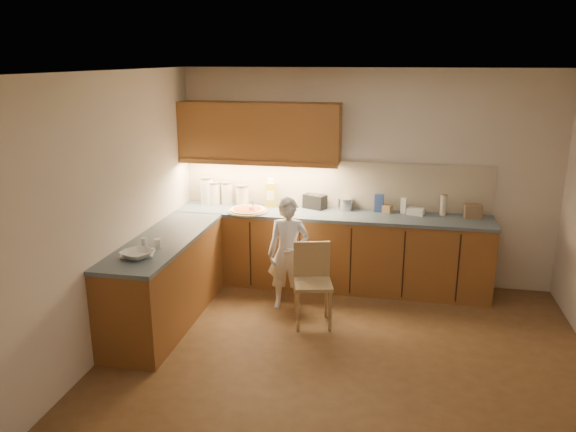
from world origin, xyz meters
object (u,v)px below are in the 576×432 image
Objects in this scene: pizza_on_board at (248,210)px; child at (288,254)px; toaster at (315,201)px; wooden_chair at (312,278)px; oil_jug at (271,194)px.

child reaches higher than pizza_on_board.
pizza_on_board is 0.38× the size of child.
toaster is (0.76, 0.33, 0.07)m from pizza_on_board.
pizza_on_board is 0.56× the size of wooden_chair.
child reaches higher than wooden_chair.
toaster is (0.55, 0.02, -0.08)m from oil_jug.
wooden_chair is at bearing -57.79° from toaster.
oil_jug is 0.55m from toaster.
child is 0.99m from toaster.
child is 0.46m from wooden_chair.
pizza_on_board is 1.35× the size of oil_jug.
wooden_chair is at bearing -59.08° from oil_jug.
toaster is at bearing 23.31° from pizza_on_board.
child is (0.61, -0.57, -0.31)m from pizza_on_board.
wooden_chair is (0.32, -0.31, -0.13)m from child.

